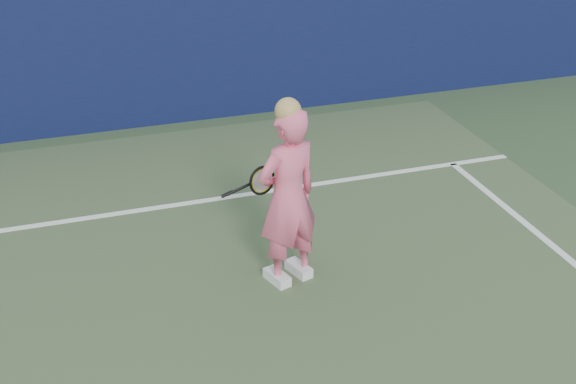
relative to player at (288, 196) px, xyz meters
name	(u,v)px	position (x,y,z in m)	size (l,w,h in m)	color
backstop_wall	(3,39)	(-2.21, 4.19, 0.42)	(24.00, 0.40, 2.50)	#0D143A
player	(288,196)	(0.00, 0.00, 0.00)	(0.69, 0.55, 1.72)	#FA6188
racket	(259,182)	(-0.14, 0.38, -0.01)	(0.52, 0.13, 0.28)	black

